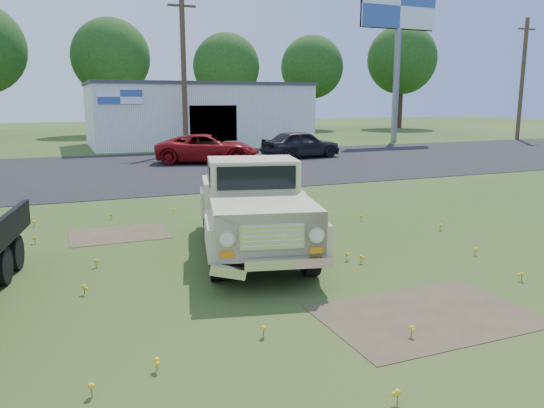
{
  "coord_description": "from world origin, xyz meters",
  "views": [
    {
      "loc": [
        -3.28,
        -8.74,
        3.04
      ],
      "look_at": [
        0.76,
        1.0,
        0.96
      ],
      "focal_mm": 35.0,
      "sensor_mm": 36.0,
      "label": 1
    }
  ],
  "objects_px": {
    "billboard": "(399,20)",
    "dark_sedan": "(301,144)",
    "vintage_pickup_truck": "(253,206)",
    "red_pickup": "(207,149)"
  },
  "relations": [
    {
      "from": "billboard",
      "to": "dark_sedan",
      "type": "height_order",
      "value": "billboard"
    },
    {
      "from": "billboard",
      "to": "vintage_pickup_truck",
      "type": "height_order",
      "value": "billboard"
    },
    {
      "from": "billboard",
      "to": "vintage_pickup_truck",
      "type": "bearing_deg",
      "value": -130.48
    },
    {
      "from": "red_pickup",
      "to": "vintage_pickup_truck",
      "type": "bearing_deg",
      "value": -173.18
    },
    {
      "from": "billboard",
      "to": "dark_sedan",
      "type": "bearing_deg",
      "value": -146.31
    },
    {
      "from": "billboard",
      "to": "vintage_pickup_truck",
      "type": "relative_size",
      "value": 2.1
    },
    {
      "from": "vintage_pickup_truck",
      "to": "red_pickup",
      "type": "relative_size",
      "value": 1.06
    },
    {
      "from": "dark_sedan",
      "to": "vintage_pickup_truck",
      "type": "bearing_deg",
      "value": 145.62
    },
    {
      "from": "red_pickup",
      "to": "billboard",
      "type": "bearing_deg",
      "value": -45.37
    },
    {
      "from": "vintage_pickup_truck",
      "to": "red_pickup",
      "type": "height_order",
      "value": "vintage_pickup_truck"
    }
  ]
}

